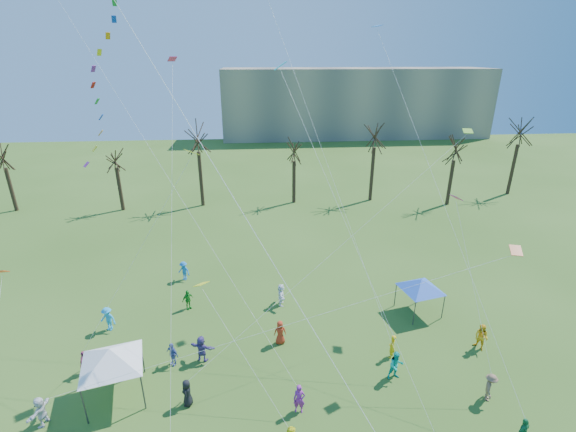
{
  "coord_description": "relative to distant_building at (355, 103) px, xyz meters",
  "views": [
    {
      "loc": [
        -1.37,
        -11.76,
        17.79
      ],
      "look_at": [
        0.04,
        5.0,
        11.0
      ],
      "focal_mm": 25.0,
      "sensor_mm": 36.0,
      "label": 1
    }
  ],
  "objects": [
    {
      "name": "distant_building",
      "position": [
        0.0,
        0.0,
        0.0
      ],
      "size": [
        60.0,
        14.0,
        15.0
      ],
      "primitive_type": "cube",
      "color": "gray",
      "rests_on": "ground"
    },
    {
      "name": "bare_tree_row",
      "position": [
        -15.98,
        -45.33,
        -0.41
      ],
      "size": [
        69.27,
        8.88,
        10.88
      ],
      "color": "black",
      "rests_on": "ground"
    },
    {
      "name": "big_box_kite",
      "position": [
        -29.48,
        -75.36,
        9.22
      ],
      "size": [
        7.01,
        6.01,
        24.34
      ],
      "color": "red",
      "rests_on": "ground"
    },
    {
      "name": "canopy_tent_white",
      "position": [
        -31.42,
        -75.93,
        -4.72
      ],
      "size": [
        4.24,
        4.24,
        3.28
      ],
      "color": "#3F3F44",
      "rests_on": "ground"
    },
    {
      "name": "canopy_tent_blue",
      "position": [
        -11.68,
        -69.68,
        -5.13
      ],
      "size": [
        3.63,
        3.63,
        2.79
      ],
      "color": "#3F3F44",
      "rests_on": "ground"
    },
    {
      "name": "festival_crowd",
      "position": [
        -23.57,
        -74.71,
        -6.63
      ],
      "size": [
        26.96,
        19.35,
        1.84
      ],
      "color": "red",
      "rests_on": "ground"
    },
    {
      "name": "small_kites_aloft",
      "position": [
        -21.77,
        -70.98,
        5.99
      ],
      "size": [
        27.35,
        17.27,
        33.13
      ],
      "color": "#FF380D",
      "rests_on": "ground"
    }
  ]
}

